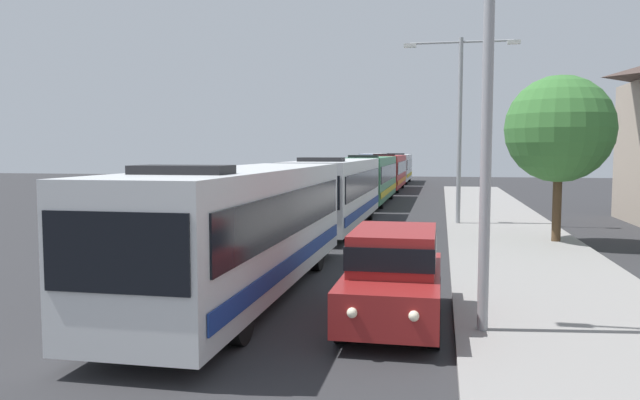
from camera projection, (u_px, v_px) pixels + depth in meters
bus_lead at (244, 225)px, 14.56m from camera, size 2.58×11.81×3.21m
bus_second_in_line at (337, 190)px, 27.46m from camera, size 2.58×12.35×3.21m
bus_middle at (370, 178)px, 40.33m from camera, size 2.58×12.38×3.21m
bus_fourth_in_line at (388, 171)px, 53.38m from camera, size 2.58×11.78×3.21m
bus_rear at (398, 167)px, 65.83m from camera, size 2.58×10.62×3.21m
white_suv at (394, 272)px, 12.22m from camera, size 1.86×4.62×1.90m
box_truck_oncoming at (371, 166)px, 70.18m from camera, size 2.35×8.19×3.15m
streetlamp_near at (489, 34)px, 10.89m from camera, size 6.45×0.28×8.83m
streetlamp_mid at (460, 112)px, 27.63m from camera, size 5.12×0.28×8.40m
roadside_tree at (559, 129)px, 22.10m from camera, size 3.89×3.89×6.06m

